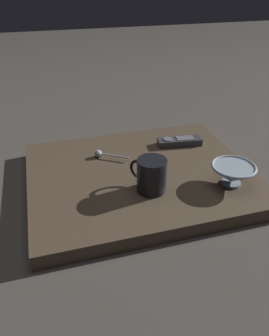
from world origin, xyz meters
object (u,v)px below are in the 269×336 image
coffee_mug (151,175)px  tv_remote_near (179,141)px  teaspoon (101,154)px  cereal_bowl (233,174)px

coffee_mug → tv_remote_near: size_ratio=0.66×
coffee_mug → teaspoon: bearing=23.7°
teaspoon → cereal_bowl: bearing=-128.3°
coffee_mug → teaspoon: (0.22, 0.10, -0.04)m
cereal_bowl → coffee_mug: bearing=80.5°
tv_remote_near → cereal_bowl: bearing=-170.3°
coffee_mug → tv_remote_near: bearing=-38.3°
teaspoon → tv_remote_near: 0.28m
teaspoon → coffee_mug: bearing=-156.3°
cereal_bowl → teaspoon: (0.26, 0.33, -0.02)m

